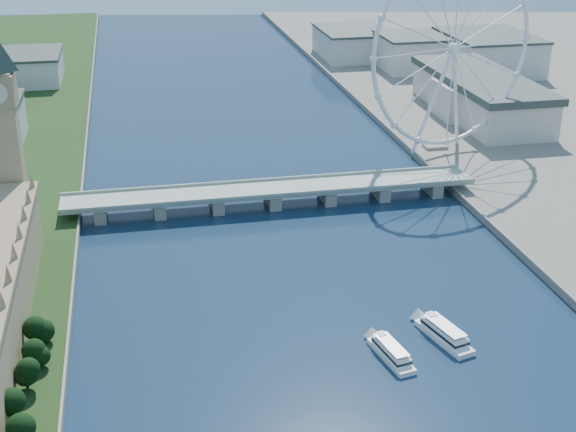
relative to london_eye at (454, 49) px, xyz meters
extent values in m
cube|color=tan|center=(-247.98, -77.08, -24.52)|extent=(13.00, 13.00, 80.00)
cube|color=gray|center=(-119.98, -55.08, -59.02)|extent=(220.00, 22.00, 2.00)
cube|color=gray|center=(-209.98, -55.08, -63.77)|extent=(6.00, 20.00, 7.50)
cube|color=gray|center=(-179.98, -55.08, -63.77)|extent=(6.00, 20.00, 7.50)
cube|color=gray|center=(-149.98, -55.08, -63.77)|extent=(6.00, 20.00, 7.50)
cube|color=gray|center=(-119.98, -55.08, -63.77)|extent=(6.00, 20.00, 7.50)
cube|color=gray|center=(-89.98, -55.08, -63.77)|extent=(6.00, 20.00, 7.50)
cube|color=gray|center=(-59.98, -55.08, -63.77)|extent=(6.00, 20.00, 7.50)
cube|color=gray|center=(-29.98, -55.08, -63.77)|extent=(6.00, 20.00, 7.50)
torus|color=silver|center=(0.02, -0.08, 0.48)|extent=(113.60, 39.12, 118.60)
cylinder|color=silver|center=(0.02, -0.08, 0.48)|extent=(7.25, 6.61, 6.00)
cube|color=gray|center=(-2.98, 9.92, -63.52)|extent=(14.00, 10.00, 2.00)
cube|color=beige|center=(-269.98, 244.92, -53.52)|extent=(50.00, 70.00, 22.00)
cube|color=beige|center=(60.02, 224.92, -50.52)|extent=(60.00, 60.00, 28.00)
cube|color=beige|center=(120.02, 204.92, -49.52)|extent=(70.00, 90.00, 30.00)
cube|color=beige|center=(20.02, 284.92, -52.52)|extent=(60.00, 80.00, 24.00)
camera|label=1|loc=(-190.94, -445.89, 96.68)|focal=50.00mm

